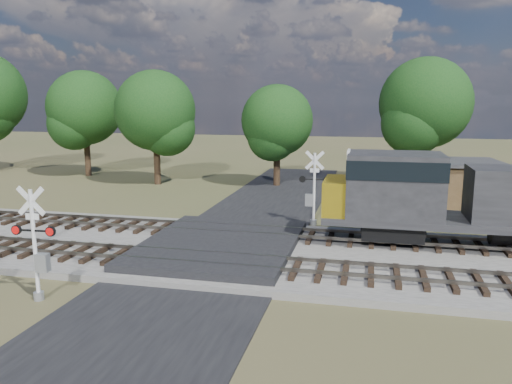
# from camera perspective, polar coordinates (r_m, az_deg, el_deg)

# --- Properties ---
(ground) EXTENTS (160.00, 160.00, 0.00)m
(ground) POSITION_cam_1_polar(r_m,az_deg,el_deg) (23.50, -4.47, -7.31)
(ground) COLOR #434B28
(ground) RESTS_ON ground
(ballast_bed) EXTENTS (140.00, 10.00, 0.30)m
(ballast_bed) POSITION_cam_1_polar(r_m,az_deg,el_deg) (23.14, 20.52, -7.85)
(ballast_bed) COLOR gray
(ballast_bed) RESTS_ON ground
(road) EXTENTS (7.00, 60.00, 0.08)m
(road) POSITION_cam_1_polar(r_m,az_deg,el_deg) (23.49, -4.47, -7.21)
(road) COLOR black
(road) RESTS_ON ground
(crossing_panel) EXTENTS (7.00, 9.00, 0.62)m
(crossing_panel) POSITION_cam_1_polar(r_m,az_deg,el_deg) (23.86, -4.12, -6.23)
(crossing_panel) COLOR #262628
(crossing_panel) RESTS_ON ground
(track_near) EXTENTS (140.00, 2.60, 0.33)m
(track_near) POSITION_cam_1_polar(r_m,az_deg,el_deg) (20.79, 2.16, -8.46)
(track_near) COLOR black
(track_near) RESTS_ON ballast_bed
(track_far) EXTENTS (140.00, 2.60, 0.33)m
(track_far) POSITION_cam_1_polar(r_m,az_deg,el_deg) (25.51, 4.29, -4.90)
(track_far) COLOR black
(track_far) RESTS_ON ballast_bed
(crossing_signal_near) EXTENTS (1.70, 0.37, 4.21)m
(crossing_signal_near) POSITION_cam_1_polar(r_m,az_deg,el_deg) (19.56, -23.69, -6.49)
(crossing_signal_near) COLOR silver
(crossing_signal_near) RESTS_ON ground
(crossing_signal_far) EXTENTS (1.75, 0.38, 4.35)m
(crossing_signal_far) POSITION_cam_1_polar(r_m,az_deg,el_deg) (28.89, 6.48, -0.29)
(crossing_signal_far) COLOR silver
(crossing_signal_far) RESTS_ON ground
(equipment_shed) EXTENTS (5.26, 5.26, 3.28)m
(equipment_shed) POSITION_cam_1_polar(r_m,az_deg,el_deg) (35.48, 22.34, 0.75)
(equipment_shed) COLOR #44311D
(equipment_shed) RESTS_ON ground
(treeline) EXTENTS (82.59, 11.09, 11.86)m
(treeline) POSITION_cam_1_polar(r_m,az_deg,el_deg) (42.06, 8.60, 9.61)
(treeline) COLOR black
(treeline) RESTS_ON ground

